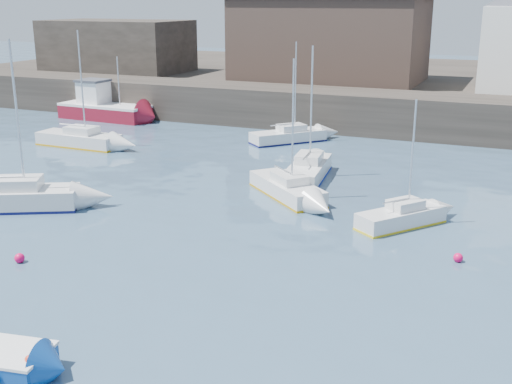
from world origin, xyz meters
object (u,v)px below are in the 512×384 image
at_px(sailboat_b, 287,188).
at_px(buoy_far, 281,180).
at_px(sailboat_f, 308,170).
at_px(sailboat_c, 401,217).
at_px(fishing_boat, 103,107).
at_px(sailboat_a, 14,198).
at_px(buoy_mid, 458,262).
at_px(buoy_near, 20,262).
at_px(sailboat_e, 79,139).
at_px(sailboat_h, 288,136).

height_order(sailboat_b, buoy_far, sailboat_b).
bearing_deg(sailboat_f, sailboat_c, -42.48).
relative_size(fishing_boat, sailboat_f, 1.10).
distance_m(sailboat_a, sailboat_c, 18.46).
bearing_deg(sailboat_f, sailboat_b, -88.78).
relative_size(sailboat_b, sailboat_c, 1.24).
bearing_deg(buoy_mid, sailboat_b, 148.95).
distance_m(buoy_near, buoy_mid, 17.04).
bearing_deg(sailboat_f, fishing_boat, 152.81).
bearing_deg(buoy_near, sailboat_b, 61.99).
bearing_deg(buoy_far, sailboat_f, 32.79).
xyz_separation_m(fishing_boat, buoy_mid, (31.41, -20.52, -1.02)).
bearing_deg(sailboat_b, fishing_boat, 146.01).
distance_m(sailboat_f, buoy_far, 1.62).
relative_size(sailboat_c, buoy_mid, 15.24).
xyz_separation_m(sailboat_e, buoy_far, (16.01, -2.67, -0.51)).
height_order(sailboat_c, sailboat_h, sailboat_h).
bearing_deg(buoy_far, sailboat_e, 170.53).
bearing_deg(sailboat_f, buoy_mid, -44.68).
relative_size(sailboat_c, sailboat_h, 0.81).
bearing_deg(sailboat_b, buoy_mid, -31.05).
relative_size(buoy_near, buoy_mid, 1.05).
relative_size(sailboat_a, buoy_mid, 21.66).
height_order(sailboat_a, buoy_mid, sailboat_a).
height_order(sailboat_a, sailboat_e, sailboat_a).
xyz_separation_m(sailboat_c, sailboat_f, (-6.38, 5.85, 0.08)).
distance_m(sailboat_h, buoy_mid, 22.52).
height_order(buoy_mid, buoy_far, buoy_mid).
height_order(sailboat_e, buoy_mid, sailboat_e).
height_order(sailboat_a, sailboat_h, sailboat_a).
height_order(fishing_boat, sailboat_h, sailboat_h).
relative_size(fishing_boat, sailboat_c, 1.43).
distance_m(fishing_boat, buoy_mid, 37.53).
height_order(sailboat_c, buoy_far, sailboat_c).
bearing_deg(sailboat_a, sailboat_c, 15.38).
bearing_deg(sailboat_h, sailboat_f, -63.24).
height_order(sailboat_h, buoy_near, sailboat_h).
xyz_separation_m(sailboat_h, buoy_mid, (13.65, -17.91, -0.46)).
relative_size(sailboat_b, buoy_far, 19.68).
bearing_deg(sailboat_e, buoy_far, -9.47).
bearing_deg(sailboat_e, buoy_mid, -22.44).
bearing_deg(fishing_boat, sailboat_f, -27.19).
relative_size(sailboat_h, buoy_far, 19.50).
bearing_deg(sailboat_b, buoy_far, 116.23).
bearing_deg(buoy_near, sailboat_f, 67.91).
height_order(sailboat_f, buoy_far, sailboat_f).
relative_size(sailboat_a, sailboat_f, 1.09).
xyz_separation_m(fishing_boat, sailboat_b, (22.27, -15.01, -0.56)).
bearing_deg(buoy_far, sailboat_a, -135.61).
bearing_deg(fishing_boat, sailboat_e, -62.94).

